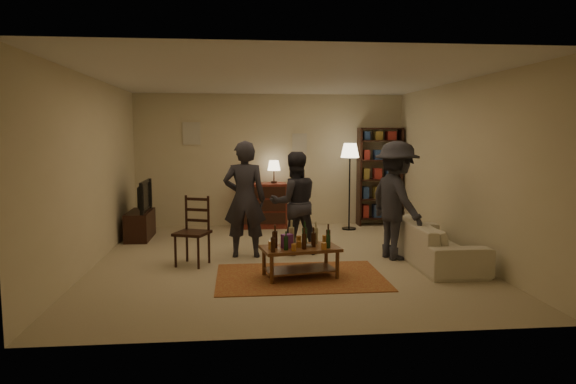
{
  "coord_description": "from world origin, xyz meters",
  "views": [
    {
      "loc": [
        -0.67,
        -7.58,
        1.89
      ],
      "look_at": [
        0.08,
        0.1,
        1.02
      ],
      "focal_mm": 32.0,
      "sensor_mm": 36.0,
      "label": 1
    }
  ],
  "objects": [
    {
      "name": "dining_chair",
      "position": [
        -1.32,
        -0.16,
        0.53
      ],
      "size": [
        0.57,
        0.57,
        1.01
      ],
      "rotation": [
        0.0,
        0.0,
        -0.37
      ],
      "color": "black",
      "rests_on": "ground"
    },
    {
      "name": "person_left",
      "position": [
        -0.58,
        0.23,
        0.89
      ],
      "size": [
        0.68,
        0.47,
        1.79
      ],
      "primitive_type": "imported",
      "rotation": [
        0.0,
        0.0,
        3.07
      ],
      "color": "#292830",
      "rests_on": "ground"
    },
    {
      "name": "person_right",
      "position": [
        0.2,
        0.37,
        0.81
      ],
      "size": [
        0.86,
        0.72,
        1.62
      ],
      "primitive_type": "imported",
      "rotation": [
        0.0,
        0.0,
        3.28
      ],
      "color": "#2A2A32",
      "rests_on": "ground"
    },
    {
      "name": "floor_lamp",
      "position": [
        1.52,
        2.32,
        1.45
      ],
      "size": [
        0.36,
        0.36,
        1.71
      ],
      "color": "black",
      "rests_on": "ground"
    },
    {
      "name": "person_by_sofa",
      "position": [
        1.7,
        -0.1,
        0.89
      ],
      "size": [
        0.95,
        1.29,
        1.78
      ],
      "primitive_type": "imported",
      "rotation": [
        0.0,
        0.0,
        1.84
      ],
      "color": "#2A2A32",
      "rests_on": "ground"
    },
    {
      "name": "room_shell",
      "position": [
        -0.65,
        2.98,
        1.81
      ],
      "size": [
        6.0,
        6.0,
        6.0
      ],
      "color": "beige",
      "rests_on": "ground"
    },
    {
      "name": "dresser",
      "position": [
        -0.19,
        2.71,
        0.48
      ],
      "size": [
        1.0,
        0.5,
        1.36
      ],
      "color": "maroon",
      "rests_on": "ground"
    },
    {
      "name": "rug",
      "position": [
        0.13,
        -1.01,
        0.01
      ],
      "size": [
        2.2,
        1.5,
        0.01
      ],
      "primitive_type": "cube",
      "color": "#973720",
      "rests_on": "ground"
    },
    {
      "name": "floor",
      "position": [
        0.0,
        0.0,
        0.0
      ],
      "size": [
        6.0,
        6.0,
        0.0
      ],
      "primitive_type": "plane",
      "color": "#C6B793",
      "rests_on": "ground"
    },
    {
      "name": "sofa",
      "position": [
        2.2,
        -0.4,
        0.3
      ],
      "size": [
        0.81,
        2.08,
        0.61
      ],
      "primitive_type": "imported",
      "rotation": [
        0.0,
        0.0,
        1.57
      ],
      "color": "beige",
      "rests_on": "ground"
    },
    {
      "name": "tv_stand",
      "position": [
        -2.44,
        1.8,
        0.38
      ],
      "size": [
        0.4,
        1.0,
        1.06
      ],
      "color": "black",
      "rests_on": "ground"
    },
    {
      "name": "coffee_table",
      "position": [
        0.13,
        -1.0,
        0.38
      ],
      "size": [
        1.08,
        0.72,
        0.75
      ],
      "rotation": [
        0.0,
        0.0,
        0.18
      ],
      "color": "brown",
      "rests_on": "ground"
    },
    {
      "name": "bookshelf",
      "position": [
        2.25,
        2.78,
        1.03
      ],
      "size": [
        0.9,
        0.34,
        2.02
      ],
      "color": "black",
      "rests_on": "ground"
    }
  ]
}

